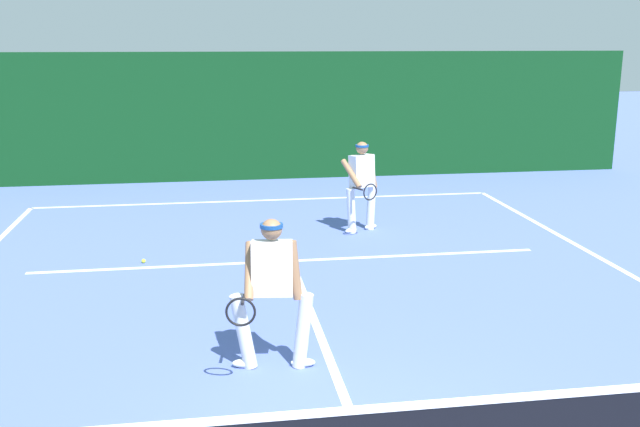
% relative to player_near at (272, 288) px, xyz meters
% --- Properties ---
extents(court_line_baseline_far, '(9.70, 0.10, 0.01)m').
position_rel_player_near_xyz_m(court_line_baseline_far, '(0.62, 8.09, -0.88)').
color(court_line_baseline_far, white).
rests_on(court_line_baseline_far, ground_plane).
extents(court_line_service, '(7.90, 0.10, 0.01)m').
position_rel_player_near_xyz_m(court_line_service, '(0.62, 3.69, -0.88)').
color(court_line_service, white).
rests_on(court_line_service, ground_plane).
extents(court_line_centre, '(0.10, 6.40, 0.01)m').
position_rel_player_near_xyz_m(court_line_centre, '(0.62, 0.45, -0.88)').
color(court_line_centre, white).
rests_on(court_line_centre, ground_plane).
extents(player_near, '(0.94, 0.84, 1.62)m').
position_rel_player_near_xyz_m(player_near, '(0.00, 0.00, 0.00)').
color(player_near, silver).
rests_on(player_near, ground_plane).
extents(player_far, '(0.71, 0.94, 1.62)m').
position_rel_player_near_xyz_m(player_far, '(2.08, 5.28, 0.00)').
color(player_far, silver).
rests_on(player_far, ground_plane).
extents(tennis_ball, '(0.07, 0.07, 0.07)m').
position_rel_player_near_xyz_m(tennis_ball, '(-1.65, 3.94, -0.85)').
color(tennis_ball, '#D1E033').
rests_on(tennis_ball, ground_plane).
extents(back_fence_windscreen, '(18.78, 0.12, 3.08)m').
position_rel_player_near_xyz_m(back_fence_windscreen, '(0.62, 10.52, 0.65)').
color(back_fence_windscreen, '#0D3A17').
rests_on(back_fence_windscreen, ground_plane).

